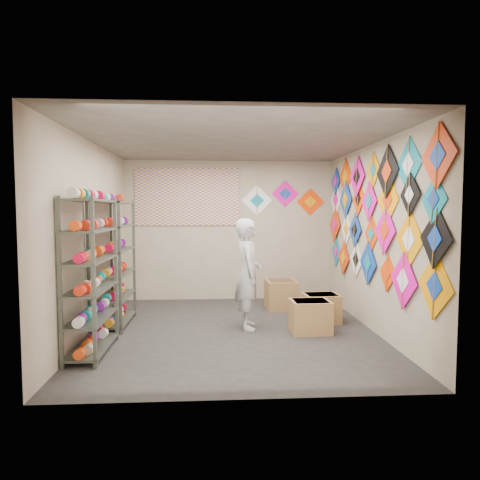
{
  "coord_description": "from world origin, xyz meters",
  "views": [
    {
      "loc": [
        -0.28,
        -6.07,
        1.75
      ],
      "look_at": [
        0.1,
        0.3,
        1.3
      ],
      "focal_mm": 32.0,
      "sensor_mm": 36.0,
      "label": 1
    }
  ],
  "objects": [
    {
      "name": "room_walls",
      "position": [
        0.0,
        0.0,
        1.64
      ],
      "size": [
        4.5,
        4.5,
        4.5
      ],
      "color": "tan",
      "rests_on": "ground"
    },
    {
      "name": "kite_wall_display",
      "position": [
        1.98,
        -0.06,
        1.65
      ],
      "size": [
        0.06,
        4.36,
        2.1
      ],
      "color": "#F59502",
      "rests_on": "room_walls"
    },
    {
      "name": "carton_c",
      "position": [
        0.9,
        1.36,
        0.25
      ],
      "size": [
        0.55,
        0.6,
        0.5
      ],
      "primitive_type": "cube",
      "rotation": [
        0.0,
        0.0,
        0.04
      ],
      "color": "#9F7B45",
      "rests_on": "ground"
    },
    {
      "name": "poster",
      "position": [
        -0.8,
        2.23,
        2.0
      ],
      "size": [
        2.0,
        0.01,
        1.1
      ],
      "primitive_type": "cube",
      "color": "#7D479A",
      "rests_on": "room_walls"
    },
    {
      "name": "shelf_rack_front",
      "position": [
        -1.78,
        -0.85,
        0.95
      ],
      "size": [
        0.4,
        1.1,
        1.9
      ],
      "primitive_type": "cube",
      "color": "#4C5147",
      "rests_on": "ground"
    },
    {
      "name": "ground",
      "position": [
        0.0,
        0.0,
        0.0
      ],
      "size": [
        4.5,
        4.5,
        0.0
      ],
      "primitive_type": "plane",
      "color": "#272522"
    },
    {
      "name": "string_spools",
      "position": [
        -1.78,
        -0.2,
        1.05
      ],
      "size": [
        0.12,
        2.36,
        0.12
      ],
      "color": "red",
      "rests_on": "ground"
    },
    {
      "name": "carton_b",
      "position": [
        1.38,
        0.42,
        0.22
      ],
      "size": [
        0.56,
        0.47,
        0.44
      ],
      "primitive_type": "cube",
      "rotation": [
        0.0,
        0.0,
        0.06
      ],
      "color": "#9F7B45",
      "rests_on": "ground"
    },
    {
      "name": "shopkeeper",
      "position": [
        0.21,
        0.15,
        0.81
      ],
      "size": [
        0.59,
        0.39,
        1.62
      ],
      "primitive_type": "imported",
      "rotation": [
        0.0,
        0.0,
        1.57
      ],
      "color": "silver",
      "rests_on": "ground"
    },
    {
      "name": "shelf_rack_back",
      "position": [
        -1.78,
        0.45,
        0.95
      ],
      "size": [
        0.4,
        1.1,
        1.9
      ],
      "primitive_type": "cube",
      "color": "#4C5147",
      "rests_on": "ground"
    },
    {
      "name": "carton_a",
      "position": [
        1.08,
        -0.13,
        0.23
      ],
      "size": [
        0.56,
        0.47,
        0.46
      ],
      "primitive_type": "cube",
      "rotation": [
        0.0,
        0.0,
        0.03
      ],
      "color": "#9F7B45",
      "rests_on": "ground"
    },
    {
      "name": "back_wall_kites",
      "position": [
        1.05,
        2.24,
        1.97
      ],
      "size": [
        1.62,
        0.02,
        0.69
      ],
      "color": "white",
      "rests_on": "room_walls"
    }
  ]
}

